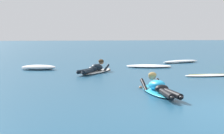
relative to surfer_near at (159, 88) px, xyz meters
name	(u,v)px	position (x,y,z in m)	size (l,w,h in m)	color
ground_plane	(135,66)	(1.29, 7.65, -0.14)	(120.00, 120.00, 0.00)	navy
surfer_near	(159,88)	(0.00, 0.00, 0.00)	(0.55, 2.48, 0.55)	#2DB2D1
surfer_far	(96,69)	(-0.96, 5.00, -0.01)	(1.79, 2.45, 0.54)	white
drifting_surfboard	(210,75)	(2.94, 3.15, -0.11)	(1.90, 0.59, 0.16)	white
whitewater_front	(39,67)	(-3.18, 6.47, -0.04)	(1.54, 0.89, 0.21)	white
whitewater_mid_left	(149,66)	(1.68, 6.68, -0.09)	(2.18, 1.36, 0.12)	white
whitewater_mid_right	(181,62)	(4.00, 8.70, -0.07)	(2.32, 1.29, 0.15)	white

